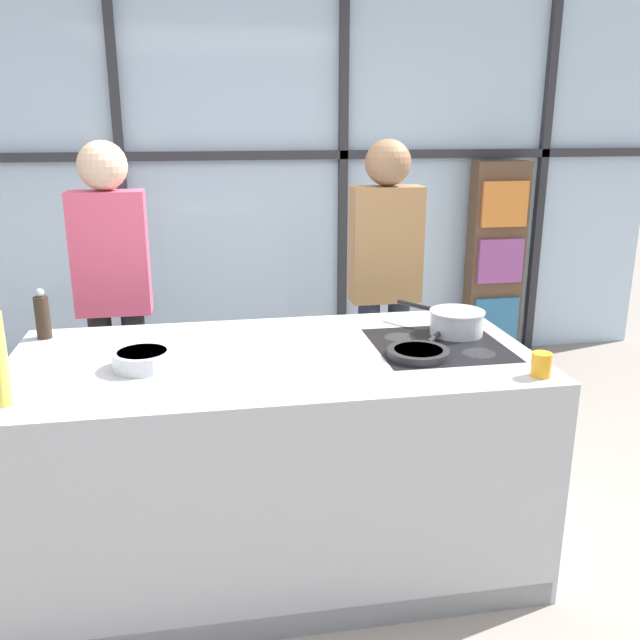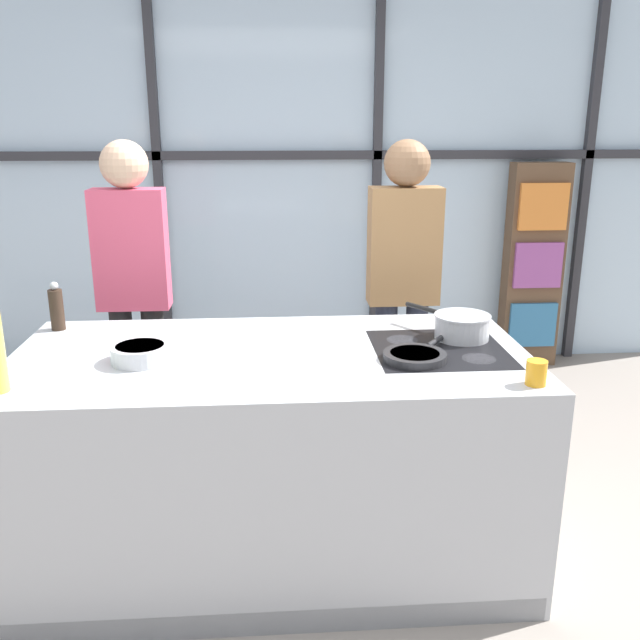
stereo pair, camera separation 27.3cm
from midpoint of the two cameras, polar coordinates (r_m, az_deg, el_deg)
ground_plane at (r=3.07m, az=-6.27°, el=-19.02°), size 18.00×18.00×0.00m
back_window_wall at (r=4.91m, az=-8.81°, el=11.96°), size 6.40×0.10×2.80m
bookshelf at (r=5.23m, az=13.12°, el=4.73°), size 0.41×0.19×1.49m
demo_island at (r=2.83m, az=-6.53°, el=-11.59°), size 2.02×1.00×0.90m
spectator_far_left at (r=3.56m, az=-19.18°, el=2.90°), size 0.36×0.24×1.69m
spectator_center_left at (r=3.61m, az=3.34°, el=3.89°), size 0.37×0.24×1.69m
frying_pan at (r=2.62m, az=5.41°, el=-2.74°), size 0.32×0.38×0.03m
saucepan at (r=2.90m, az=8.78°, el=-0.15°), size 0.31×0.38×0.10m
white_plate at (r=2.83m, az=-15.37°, el=-2.03°), size 0.23×0.23×0.01m
mixing_bowl at (r=2.60m, az=-17.67°, el=-3.19°), size 0.22×0.22×0.07m
pepper_grinder at (r=3.08m, az=-24.73°, el=0.28°), size 0.06×0.06×0.21m
juice_glass_near at (r=2.48m, az=15.19°, el=-3.70°), size 0.07×0.07×0.09m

